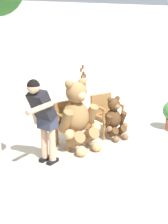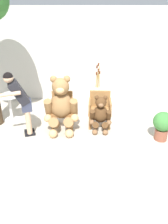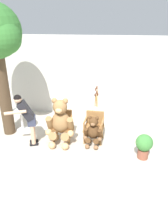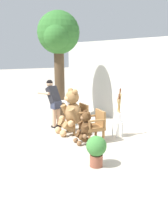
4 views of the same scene
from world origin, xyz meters
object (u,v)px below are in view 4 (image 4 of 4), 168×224
Objects in this scene: teddy_bear_small at (85,127)px; wooden_chair_right at (95,125)px; teddy_bear_large at (71,112)px; white_stool at (118,125)px; potted_plant at (96,149)px; person_visitor at (54,99)px; wooden_chair_left at (79,117)px; round_side_table at (68,108)px; brush_bucket at (118,115)px; patio_tree at (58,37)px.

wooden_chair_right is at bearing 88.07° from teddy_bear_small.
wooden_chair_right is at bearing 15.15° from teddy_bear_large.
white_stool is 2.05m from potted_plant.
white_stool is (-0.01, 0.78, -0.11)m from wooden_chair_right.
wooden_chair_left is at bearing 26.99° from person_visitor.
person_visitor is 2.12× the size of round_side_table.
potted_plant is at bearing -49.08° from brush_bucket.
wooden_chair_right is 0.97× the size of teddy_bear_small.
wooden_chair_left is at bearing 179.99° from wooden_chair_right.
teddy_bear_large reaches higher than white_stool.
teddy_bear_large reaches higher than teddy_bear_small.
teddy_bear_large is at bearing -90.26° from wooden_chair_left.
brush_bucket is at bearing 48.05° from teddy_bear_large.
wooden_chair_right is 2.33m from round_side_table.
brush_bucket reaches higher than white_stool.
wooden_chair_right reaches higher than potted_plant.
person_visitor reaches higher than wooden_chair_left.
teddy_bear_large is 1.39m from brush_bucket.
person_visitor reaches higher than teddy_bear_large.
round_side_table is (-2.30, -0.48, 0.09)m from white_stool.
teddy_bear_small is (-0.01, -0.29, -0.03)m from wooden_chair_right.
wooden_chair_right is 1.54m from potted_plant.
wooden_chair_left is 1.41m from round_side_table.
white_stool is at bearing 34.15° from person_visitor.
teddy_bear_large is at bearing -22.00° from round_side_table.
teddy_bear_large is 1.89× the size of round_side_table.
potted_plant is (1.33, -0.77, -0.07)m from wooden_chair_right.
person_visitor is 3.21m from potted_plant.
white_stool is 0.12× the size of patio_tree.
brush_bucket is 0.25× the size of patio_tree.
teddy_bear_large is 1.50m from round_side_table.
teddy_bear_large is 1.53× the size of teddy_bear_small.
brush_bucket is at bearing 40.02° from wooden_chair_left.
person_visitor reaches higher than potted_plant.
wooden_chair_left is 0.23× the size of patio_tree.
teddy_bear_small is at bearing -14.36° from round_side_table.
teddy_bear_small is at bearing 160.44° from potted_plant.
teddy_bear_small is at bearing -17.30° from wooden_chair_left.
wooden_chair_left reaches higher than potted_plant.
round_side_table is at bearing 163.69° from potted_plant.
person_visitor is at bearing -145.85° from white_stool.
patio_tree reaches higher than wooden_chair_right.
patio_tree reaches higher than person_visitor.
brush_bucket is at bearing 130.92° from potted_plant.
wooden_chair_right is 0.91× the size of brush_bucket.
teddy_bear_small is at bearing 5.03° from person_visitor.
wooden_chair_left is 1.26× the size of potted_plant.
person_visitor reaches higher than brush_bucket.
wooden_chair_right is at bearing 13.84° from person_visitor.
wooden_chair_left is at bearing 161.36° from potted_plant.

